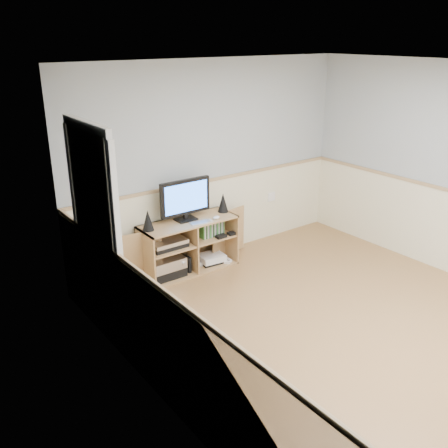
{
  "coord_description": "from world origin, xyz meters",
  "views": [
    {
      "loc": [
        -3.54,
        -2.77,
        2.77
      ],
      "look_at": [
        -0.59,
        1.2,
        0.87
      ],
      "focal_mm": 40.0,
      "sensor_mm": 36.0,
      "label": 1
    }
  ],
  "objects_px": {
    "monitor": "(185,198)",
    "game_consoles": "(210,259)",
    "keyboard": "(201,222)",
    "media_cabinet": "(186,244)"
  },
  "relations": [
    {
      "from": "keyboard",
      "to": "game_consoles",
      "type": "height_order",
      "value": "keyboard"
    },
    {
      "from": "game_consoles",
      "to": "keyboard",
      "type": "bearing_deg",
      "value": -149.22
    },
    {
      "from": "media_cabinet",
      "to": "monitor",
      "type": "bearing_deg",
      "value": -90.0
    },
    {
      "from": "monitor",
      "to": "keyboard",
      "type": "xyz_separation_m",
      "value": [
        0.1,
        -0.19,
        -0.27
      ]
    },
    {
      "from": "monitor",
      "to": "keyboard",
      "type": "bearing_deg",
      "value": -62.4
    },
    {
      "from": "monitor",
      "to": "keyboard",
      "type": "distance_m",
      "value": 0.34
    },
    {
      "from": "media_cabinet",
      "to": "game_consoles",
      "type": "bearing_deg",
      "value": -12.13
    },
    {
      "from": "media_cabinet",
      "to": "monitor",
      "type": "height_order",
      "value": "monitor"
    },
    {
      "from": "monitor",
      "to": "game_consoles",
      "type": "bearing_deg",
      "value": -11.01
    },
    {
      "from": "media_cabinet",
      "to": "keyboard",
      "type": "distance_m",
      "value": 0.39
    }
  ]
}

